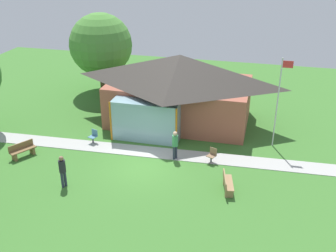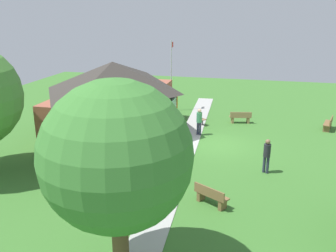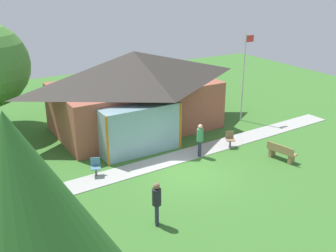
{
  "view_description": "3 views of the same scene",
  "coord_description": "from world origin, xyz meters",
  "px_view_note": "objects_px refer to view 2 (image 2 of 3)",
  "views": [
    {
      "loc": [
        6.08,
        -18.35,
        11.52
      ],
      "look_at": [
        0.82,
        2.4,
        1.48
      ],
      "focal_mm": 43.28,
      "sensor_mm": 36.0,
      "label": 1
    },
    {
      "loc": [
        -20.38,
        -2.07,
        7.69
      ],
      "look_at": [
        -0.32,
        2.83,
        1.06
      ],
      "focal_mm": 39.01,
      "sensor_mm": 36.0,
      "label": 2
    },
    {
      "loc": [
        -9.51,
        -14.01,
        8.78
      ],
      "look_at": [
        0.47,
        2.61,
        1.42
      ],
      "focal_mm": 43.28,
      "sensor_mm": 36.0,
      "label": 3
    }
  ],
  "objects_px": {
    "flagpole": "(171,73)",
    "bench_front_right": "(328,124)",
    "pavilion": "(116,97)",
    "visitor_strolling_lawn": "(267,153)",
    "bench_mid_left": "(211,196)",
    "tree_west_hedge": "(116,156)",
    "patio_chair_lawn_spare": "(202,120)",
    "bench_mid_right": "(240,118)",
    "patio_chair_west": "(168,160)",
    "visitor_on_path": "(199,120)"
  },
  "relations": [
    {
      "from": "patio_chair_west",
      "to": "bench_mid_right",
      "type": "bearing_deg",
      "value": 178.9
    },
    {
      "from": "pavilion",
      "to": "patio_chair_west",
      "type": "height_order",
      "value": "pavilion"
    },
    {
      "from": "flagpole",
      "to": "tree_west_hedge",
      "type": "height_order",
      "value": "tree_west_hedge"
    },
    {
      "from": "pavilion",
      "to": "visitor_strolling_lawn",
      "type": "height_order",
      "value": "pavilion"
    },
    {
      "from": "patio_chair_lawn_spare",
      "to": "bench_front_right",
      "type": "bearing_deg",
      "value": 122.0
    },
    {
      "from": "bench_mid_left",
      "to": "visitor_on_path",
      "type": "distance_m",
      "value": 8.78
    },
    {
      "from": "patio_chair_west",
      "to": "tree_west_hedge",
      "type": "xyz_separation_m",
      "value": [
        -7.97,
        -0.49,
        3.44
      ]
    },
    {
      "from": "pavilion",
      "to": "bench_mid_right",
      "type": "xyz_separation_m",
      "value": [
        4.26,
        -7.6,
        -2.01
      ]
    },
    {
      "from": "pavilion",
      "to": "visitor_on_path",
      "type": "height_order",
      "value": "pavilion"
    },
    {
      "from": "visitor_strolling_lawn",
      "to": "patio_chair_lawn_spare",
      "type": "bearing_deg",
      "value": 145.7
    },
    {
      "from": "bench_mid_right",
      "to": "visitor_on_path",
      "type": "bearing_deg",
      "value": -138.59
    },
    {
      "from": "pavilion",
      "to": "flagpole",
      "type": "distance_m",
      "value": 6.76
    },
    {
      "from": "bench_mid_left",
      "to": "tree_west_hedge",
      "type": "distance_m",
      "value": 6.22
    },
    {
      "from": "bench_mid_left",
      "to": "flagpole",
      "type": "bearing_deg",
      "value": 139.68
    },
    {
      "from": "bench_front_right",
      "to": "patio_chair_west",
      "type": "bearing_deg",
      "value": 148.79
    },
    {
      "from": "bench_mid_right",
      "to": "visitor_strolling_lawn",
      "type": "height_order",
      "value": "visitor_strolling_lawn"
    },
    {
      "from": "bench_mid_left",
      "to": "bench_front_right",
      "type": "xyz_separation_m",
      "value": [
        11.68,
        -6.35,
        0.0
      ]
    },
    {
      "from": "bench_front_right",
      "to": "patio_chair_lawn_spare",
      "type": "distance_m",
      "value": 8.43
    },
    {
      "from": "pavilion",
      "to": "tree_west_hedge",
      "type": "bearing_deg",
      "value": -158.12
    },
    {
      "from": "bench_front_right",
      "to": "visitor_strolling_lawn",
      "type": "height_order",
      "value": "visitor_strolling_lawn"
    },
    {
      "from": "bench_mid_right",
      "to": "patio_chair_lawn_spare",
      "type": "xyz_separation_m",
      "value": [
        -1.16,
        2.58,
        0.01
      ]
    },
    {
      "from": "flagpole",
      "to": "bench_mid_right",
      "type": "bearing_deg",
      "value": -111.25
    },
    {
      "from": "visitor_on_path",
      "to": "visitor_strolling_lawn",
      "type": "relative_size",
      "value": 1.0
    },
    {
      "from": "flagpole",
      "to": "visitor_strolling_lawn",
      "type": "height_order",
      "value": "flagpole"
    },
    {
      "from": "bench_mid_right",
      "to": "tree_west_hedge",
      "type": "distance_m",
      "value": 17.09
    },
    {
      "from": "flagpole",
      "to": "visitor_strolling_lawn",
      "type": "bearing_deg",
      "value": -144.91
    },
    {
      "from": "bench_front_right",
      "to": "tree_west_hedge",
      "type": "bearing_deg",
      "value": 168.19
    },
    {
      "from": "pavilion",
      "to": "visitor_on_path",
      "type": "relative_size",
      "value": 5.85
    },
    {
      "from": "bench_mid_right",
      "to": "patio_chair_west",
      "type": "height_order",
      "value": "patio_chair_west"
    },
    {
      "from": "bench_mid_left",
      "to": "patio_chair_lawn_spare",
      "type": "height_order",
      "value": "patio_chair_lawn_spare"
    },
    {
      "from": "patio_chair_west",
      "to": "visitor_strolling_lawn",
      "type": "relative_size",
      "value": 0.49
    },
    {
      "from": "bench_front_right",
      "to": "visitor_on_path",
      "type": "distance_m",
      "value": 8.82
    },
    {
      "from": "bench_front_right",
      "to": "bench_mid_right",
      "type": "relative_size",
      "value": 1.0
    },
    {
      "from": "flagpole",
      "to": "bench_mid_right",
      "type": "relative_size",
      "value": 3.5
    },
    {
      "from": "bench_mid_left",
      "to": "patio_chair_west",
      "type": "bearing_deg",
      "value": 158.77
    },
    {
      "from": "patio_chair_lawn_spare",
      "to": "pavilion",
      "type": "bearing_deg",
      "value": -33.47
    },
    {
      "from": "flagpole",
      "to": "bench_front_right",
      "type": "xyz_separation_m",
      "value": [
        -2.26,
        -11.3,
        -2.62
      ]
    },
    {
      "from": "pavilion",
      "to": "bench_mid_left",
      "type": "bearing_deg",
      "value": -136.99
    },
    {
      "from": "flagpole",
      "to": "tree_west_hedge",
      "type": "distance_m",
      "value": 18.9
    },
    {
      "from": "bench_front_right",
      "to": "visitor_on_path",
      "type": "bearing_deg",
      "value": 126.29
    },
    {
      "from": "patio_chair_lawn_spare",
      "to": "visitor_strolling_lawn",
      "type": "distance_m",
      "value": 8.11
    },
    {
      "from": "visitor_strolling_lawn",
      "to": "tree_west_hedge",
      "type": "relative_size",
      "value": 0.29
    },
    {
      "from": "bench_mid_left",
      "to": "bench_mid_right",
      "type": "xyz_separation_m",
      "value": [
        11.79,
        -0.57,
        0.0
      ]
    },
    {
      "from": "bench_mid_right",
      "to": "visitor_strolling_lawn",
      "type": "distance_m",
      "value": 8.24
    },
    {
      "from": "tree_west_hedge",
      "to": "visitor_strolling_lawn",
      "type": "bearing_deg",
      "value": -27.03
    },
    {
      "from": "tree_west_hedge",
      "to": "patio_chair_lawn_spare",
      "type": "bearing_deg",
      "value": -0.35
    },
    {
      "from": "flagpole",
      "to": "visitor_on_path",
      "type": "xyz_separation_m",
      "value": [
        -5.39,
        -3.08,
        -2.0
      ]
    },
    {
      "from": "bench_front_right",
      "to": "tree_west_hedge",
      "type": "height_order",
      "value": "tree_west_hedge"
    },
    {
      "from": "bench_mid_left",
      "to": "patio_chair_lawn_spare",
      "type": "bearing_deg",
      "value": 130.85
    },
    {
      "from": "visitor_on_path",
      "to": "tree_west_hedge",
      "type": "distance_m",
      "value": 13.58
    }
  ]
}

